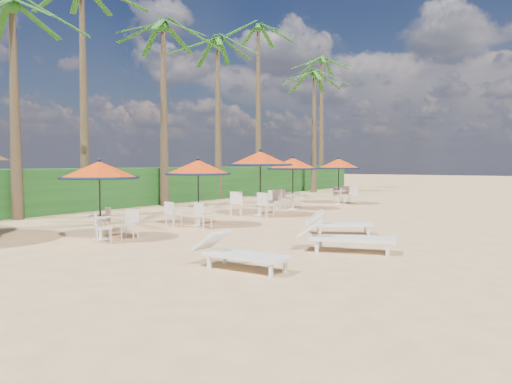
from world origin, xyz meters
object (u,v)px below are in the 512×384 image
lounger_near (237,252)px  lounger_mid (343,236)px  station_1 (197,174)px  station_2 (260,167)px  station_3 (291,168)px  station_4 (340,169)px  station_0 (101,180)px  lounger_far (336,223)px

lounger_near → lounger_mid: size_ratio=0.86×
station_1 → lounger_near: (4.90, -4.60, -1.37)m
lounger_mid → station_2: bearing=118.2°
station_2 → lounger_near: 9.98m
station_1 → station_3: station_3 is taller
station_2 → station_4: bearing=87.8°
station_0 → station_1: size_ratio=0.98×
station_1 → lounger_near: bearing=-43.2°
station_4 → lounger_far: bearing=-66.5°
lounger_mid → lounger_far: (-1.35, 2.62, -0.05)m
lounger_near → lounger_far: size_ratio=1.01×
lounger_mid → station_1: bearing=145.0°
station_1 → station_4: station_4 is taller
station_1 → station_2: size_ratio=0.86×
station_4 → lounger_near: station_4 is taller
station_0 → station_2: bearing=88.6°
station_3 → station_0: bearing=-89.2°
station_4 → lounger_mid: station_4 is taller
station_2 → station_4: station_2 is taller
station_0 → lounger_near: 5.45m
station_1 → station_2: (-0.12, 3.88, 0.20)m
lounger_far → station_0: bearing=-168.4°
station_3 → lounger_near: 12.78m
lounger_near → station_4: bearing=106.9°
lounger_mid → lounger_far: 2.95m
lounger_near → lounger_mid: 2.98m
station_1 → station_4: (0.15, 10.77, 0.03)m
station_0 → lounger_mid: station_0 is taller
station_2 → lounger_mid: size_ratio=1.13×
station_0 → station_3: (-0.15, 10.46, 0.22)m
station_3 → lounger_near: (5.34, -11.51, -1.47)m
lounger_far → station_1: bearing=159.7°
station_3 → lounger_far: bearing=-50.9°
station_0 → lounger_far: size_ratio=1.11×
station_2 → lounger_near: size_ratio=1.31×
station_0 → lounger_far: 6.61m
station_4 → lounger_far: (4.32, -9.91, -1.40)m
lounger_near → station_0: bearing=168.3°
station_1 → station_4: 10.78m
station_0 → station_1: bearing=85.2°
station_2 → station_3: size_ratio=1.10×
station_1 → station_4: size_ratio=0.94×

